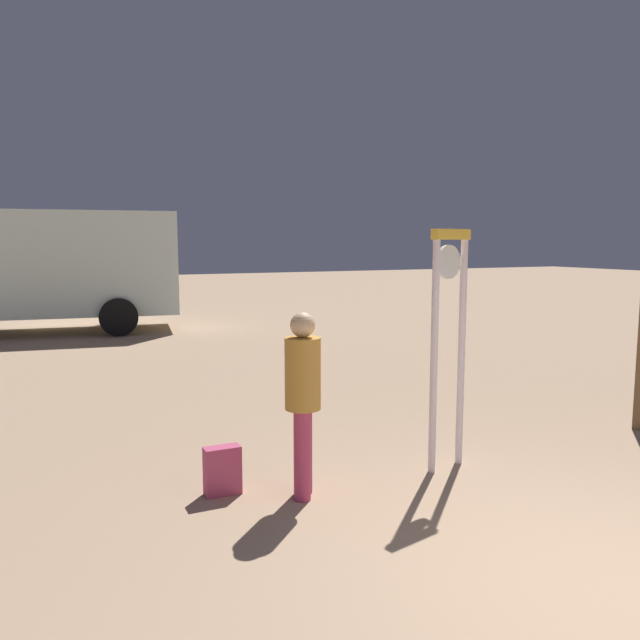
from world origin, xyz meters
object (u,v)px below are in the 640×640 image
(standing_clock, at_px, (448,327))
(backpack, at_px, (222,471))
(person_near_clock, at_px, (303,395))
(box_truck_near, at_px, (60,267))

(standing_clock, xyz_separation_m, backpack, (-2.19, 0.29, -1.19))
(person_near_clock, distance_m, box_truck_near, 11.88)
(backpack, relative_size, box_truck_near, 0.07)
(standing_clock, height_order, backpack, standing_clock)
(backpack, height_order, box_truck_near, box_truck_near)
(standing_clock, distance_m, person_near_clock, 1.64)
(box_truck_near, bearing_deg, person_near_clock, -83.18)
(standing_clock, bearing_deg, box_truck_near, 104.22)
(backpack, bearing_deg, person_near_clock, -28.95)
(backpack, xyz_separation_m, box_truck_near, (-0.78, 11.43, 1.40))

